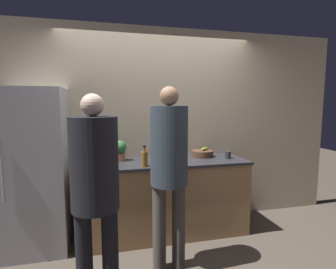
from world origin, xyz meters
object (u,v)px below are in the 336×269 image
(refrigerator, at_px, (35,170))
(person_center, at_px, (169,162))
(fruit_bowl, at_px, (202,153))
(potted_plant, at_px, (120,150))
(person_left, at_px, (95,183))
(cup_black, at_px, (228,155))
(bottle_amber, at_px, (144,158))
(utensil_crock, at_px, (92,157))

(refrigerator, relative_size, person_center, 1.00)
(fruit_bowl, height_order, potted_plant, potted_plant)
(person_center, height_order, fruit_bowl, person_center)
(person_left, xyz_separation_m, cup_black, (1.61, 1.00, -0.05))
(person_center, distance_m, bottle_amber, 0.50)
(bottle_amber, distance_m, potted_plant, 0.45)
(refrigerator, distance_m, utensil_crock, 0.62)
(bottle_amber, relative_size, potted_plant, 0.96)
(person_left, bearing_deg, bottle_amber, 58.29)
(bottle_amber, bearing_deg, fruit_bowl, 23.92)
(refrigerator, height_order, potted_plant, refrigerator)
(fruit_bowl, bearing_deg, cup_black, -34.18)
(bottle_amber, bearing_deg, potted_plant, 123.53)
(refrigerator, xyz_separation_m, utensil_crock, (0.61, 0.11, 0.10))
(person_left, bearing_deg, fruit_bowl, 41.65)
(person_center, relative_size, fruit_bowl, 6.12)
(person_left, distance_m, potted_plant, 1.22)
(refrigerator, bearing_deg, fruit_bowl, 3.68)
(refrigerator, bearing_deg, cup_black, -1.50)
(refrigerator, bearing_deg, utensil_crock, 10.44)
(fruit_bowl, relative_size, cup_black, 3.22)
(person_center, xyz_separation_m, cup_black, (0.94, 0.65, -0.10))
(utensil_crock, height_order, potted_plant, potted_plant)
(person_center, distance_m, cup_black, 1.15)
(utensil_crock, distance_m, cup_black, 1.69)
(utensil_crock, distance_m, potted_plant, 0.33)
(utensil_crock, bearing_deg, refrigerator, -169.56)
(person_center, xyz_separation_m, bottle_amber, (-0.17, 0.47, -0.05))
(utensil_crock, xyz_separation_m, cup_black, (1.68, -0.17, -0.02))
(bottle_amber, height_order, potted_plant, potted_plant)
(fruit_bowl, xyz_separation_m, cup_black, (0.28, -0.19, 0.00))
(person_center, bearing_deg, person_left, -152.87)
(person_center, bearing_deg, utensil_crock, 132.02)
(bottle_amber, height_order, cup_black, bottle_amber)
(refrigerator, bearing_deg, person_center, -27.84)
(fruit_bowl, relative_size, potted_plant, 1.18)
(utensil_crock, relative_size, cup_black, 2.64)
(refrigerator, height_order, person_center, refrigerator)
(person_left, bearing_deg, cup_black, 31.74)
(fruit_bowl, xyz_separation_m, utensil_crock, (-1.40, -0.02, 0.02))
(person_left, distance_m, cup_black, 1.89)
(person_left, xyz_separation_m, utensil_crock, (-0.07, 1.17, -0.03))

